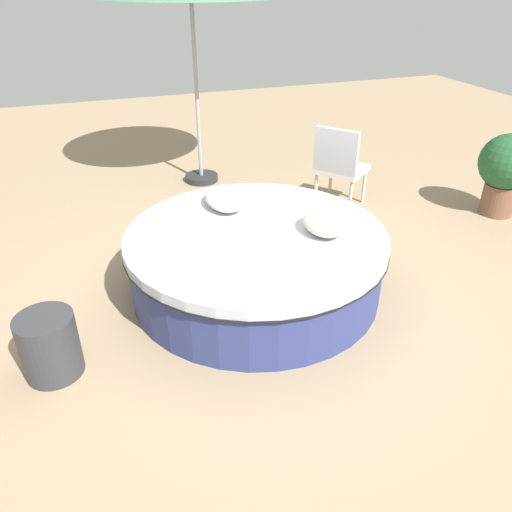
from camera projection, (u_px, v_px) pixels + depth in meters
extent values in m
plane|color=#9E8466|center=(256.00, 289.00, 4.51)|extent=(16.00, 16.00, 0.00)
cylinder|color=navy|center=(256.00, 266.00, 4.39)|extent=(2.16, 2.16, 0.48)
cylinder|color=black|center=(256.00, 242.00, 4.27)|extent=(2.23, 2.23, 0.02)
cylinder|color=#B2B7C6|center=(256.00, 238.00, 4.25)|extent=(2.22, 2.22, 0.09)
ellipsoid|color=beige|center=(324.00, 223.00, 4.18)|extent=(0.45, 0.33, 0.19)
ellipsoid|color=silver|center=(225.00, 199.00, 4.63)|extent=(0.54, 0.35, 0.17)
cylinder|color=#B7B7BC|center=(331.00, 179.00, 6.26)|extent=(0.04, 0.04, 0.42)
cylinder|color=#B7B7BC|center=(364.00, 186.00, 6.05)|extent=(0.04, 0.04, 0.42)
cylinder|color=#B7B7BC|center=(316.00, 190.00, 5.95)|extent=(0.04, 0.04, 0.42)
cylinder|color=#B7B7BC|center=(350.00, 198.00, 5.75)|extent=(0.04, 0.04, 0.42)
cube|color=silver|center=(342.00, 169.00, 5.88)|extent=(0.72, 0.71, 0.06)
cube|color=#B7B7BC|center=(336.00, 151.00, 5.58)|extent=(0.45, 0.37, 0.50)
cylinder|color=#262628|center=(202.00, 178.00, 6.77)|extent=(0.44, 0.44, 0.08)
cylinder|color=#99999E|center=(196.00, 82.00, 6.14)|extent=(0.05, 0.05, 2.57)
cylinder|color=brown|center=(498.00, 199.00, 5.80)|extent=(0.37, 0.37, 0.36)
sphere|color=#23562D|center=(508.00, 162.00, 5.57)|extent=(0.63, 0.63, 0.63)
cylinder|color=#333338|center=(50.00, 346.00, 3.47)|extent=(0.40, 0.40, 0.47)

